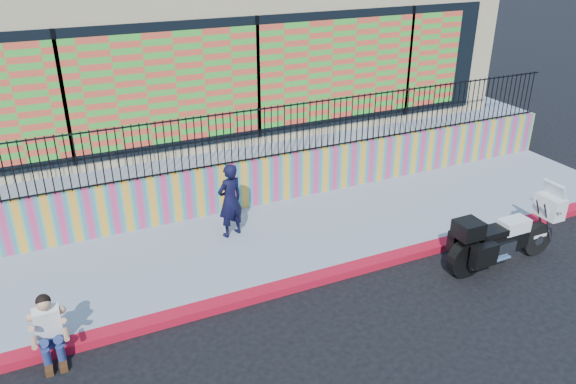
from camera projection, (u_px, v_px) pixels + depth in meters
ground at (344, 275)px, 10.67m from camera, size 90.00×90.00×0.00m
red_curb at (344, 271)px, 10.64m from camera, size 16.00×0.30×0.15m
sidewalk at (305, 233)px, 12.00m from camera, size 16.00×3.00×0.15m
mural_wall at (274, 179)px, 13.04m from camera, size 16.00×0.20×1.10m
metal_fence at (274, 132)px, 12.55m from camera, size 15.80×0.04×1.20m
elevated_platform at (208, 120)px, 17.26m from camera, size 16.00×10.00×1.25m
storefront_building at (205, 34)px, 15.96m from camera, size 14.00×8.06×4.00m
police_motorcycle at (503, 236)px, 10.72m from camera, size 2.49×0.82×1.55m
police_officer at (230, 200)px, 11.44m from camera, size 0.66×0.53×1.59m
seated_man at (50, 335)px, 8.39m from camera, size 0.54×0.71×1.06m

